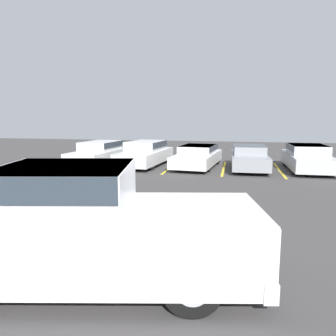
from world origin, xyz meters
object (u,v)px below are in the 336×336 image
(pickup_truck, at_px, (85,227))
(parked_sedan_a, at_px, (101,152))
(parked_sedan_d, at_px, (249,157))
(parked_sedan_b, at_px, (145,153))
(parked_sedan_e, at_px, (307,157))
(wheel_stop_curb, at_px, (143,158))
(parked_sedan_c, at_px, (198,155))

(pickup_truck, relative_size, parked_sedan_a, 1.17)
(parked_sedan_d, bearing_deg, pickup_truck, -14.76)
(parked_sedan_b, bearing_deg, pickup_truck, 16.11)
(parked_sedan_e, relative_size, wheel_stop_curb, 2.48)
(pickup_truck, distance_m, wheel_stop_curb, 15.52)
(pickup_truck, relative_size, wheel_stop_curb, 3.08)
(pickup_truck, xyz_separation_m, parked_sedan_d, (2.95, 12.22, -0.29))
(parked_sedan_d, relative_size, parked_sedan_e, 0.95)
(parked_sedan_b, xyz_separation_m, parked_sedan_d, (5.42, -0.16, -0.06))
(parked_sedan_b, xyz_separation_m, parked_sedan_e, (8.20, 0.06, -0.03))
(parked_sedan_e, distance_m, wheel_stop_curb, 9.53)
(parked_sedan_a, bearing_deg, pickup_truck, 26.18)
(parked_sedan_a, relative_size, parked_sedan_b, 1.02)
(parked_sedan_a, relative_size, wheel_stop_curb, 2.64)
(parked_sedan_c, distance_m, parked_sedan_e, 5.39)
(pickup_truck, relative_size, parked_sedan_d, 1.31)
(parked_sedan_b, height_order, parked_sedan_e, parked_sedan_b)
(wheel_stop_curb, bearing_deg, parked_sedan_a, -122.17)
(wheel_stop_curb, bearing_deg, parked_sedan_e, -16.35)
(parked_sedan_b, bearing_deg, parked_sedan_d, 93.16)
(pickup_truck, height_order, parked_sedan_e, pickup_truck)
(parked_sedan_e, bearing_deg, parked_sedan_a, -90.41)
(parked_sedan_b, distance_m, wheel_stop_curb, 2.96)
(pickup_truck, relative_size, parked_sedan_e, 1.25)
(parked_sedan_b, bearing_deg, wheel_stop_curb, -156.47)
(parked_sedan_a, xyz_separation_m, parked_sedan_c, (5.42, 0.04, -0.06))
(parked_sedan_c, distance_m, parked_sedan_d, 2.63)
(parked_sedan_c, bearing_deg, pickup_truck, 4.46)
(pickup_truck, bearing_deg, parked_sedan_a, 101.05)
(pickup_truck, bearing_deg, parked_sedan_e, 54.13)
(pickup_truck, xyz_separation_m, parked_sedan_a, (-5.08, 12.45, -0.25))
(parked_sedan_b, distance_m, parked_sedan_c, 2.81)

